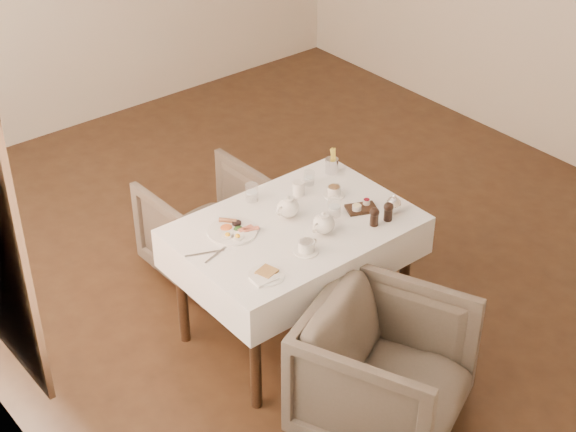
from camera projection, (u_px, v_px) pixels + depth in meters
The scene contains 20 objects.
table at pixel (295, 241), 4.85m from camera, with size 1.28×0.88×0.75m.
armchair_near at pixel (385, 370), 4.40m from camera, with size 0.76×0.78×0.71m, color #4F453A.
armchair_far at pixel (210, 227), 5.53m from camera, with size 0.69×0.71×0.65m, color #4F453A.
breakfast_plate at pixel (232, 230), 4.71m from camera, with size 0.27×0.27×0.03m.
side_plate at pixel (266, 276), 4.38m from camera, with size 0.19×0.18×0.02m.
teapot_centre at pixel (288, 206), 4.81m from camera, with size 0.17×0.13×0.14m, color white, non-canonical shape.
teapot_front at pixel (323, 222), 4.67m from camera, with size 0.17×0.13×0.13m, color white, non-canonical shape.
creamer at pixel (298, 188), 5.01m from camera, with size 0.07×0.07×0.08m, color white.
teacup_near at pixel (306, 247), 4.55m from camera, with size 0.13×0.13×0.07m.
teacup_far at pixel (334, 191), 5.01m from camera, with size 0.12×0.12×0.06m.
glass_left at pixel (252, 192), 4.96m from camera, with size 0.07×0.07×0.10m, color silver.
glass_mid at pixel (334, 207), 4.83m from camera, with size 0.07×0.07×0.10m, color silver.
glass_right at pixel (309, 178), 5.11m from camera, with size 0.06×0.06×0.09m, color silver.
condiment_board at pixel (361, 208), 4.89m from camera, with size 0.20×0.17×0.04m.
pepper_mill_left at pixel (374, 216), 4.74m from camera, with size 0.05×0.05×0.11m, color black, non-canonical shape.
pepper_mill_right at pixel (388, 211), 4.78m from camera, with size 0.06×0.06×0.11m, color black, non-canonical shape.
silver_pot at pixel (393, 204), 4.85m from camera, with size 0.11×0.09×0.11m, color white, non-canonical shape.
fries_cup at pixel (332, 162), 5.20m from camera, with size 0.08×0.08×0.16m.
cutlery_fork at pixel (205, 253), 4.55m from camera, with size 0.02×0.21×0.00m, color silver.
cutlery_knife at pixel (216, 255), 4.54m from camera, with size 0.01×0.17×0.00m, color silver.
Camera 1 is at (-3.20, -3.74, 3.41)m, focal length 55.00 mm.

